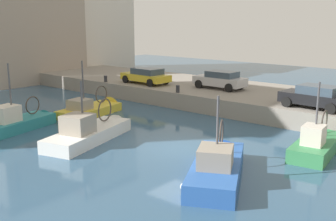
# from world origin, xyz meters

# --- Properties ---
(water_surface) EXTENTS (80.00, 80.00, 0.00)m
(water_surface) POSITION_xyz_m (0.00, 0.00, 0.00)
(water_surface) COLOR #335675
(water_surface) RESTS_ON ground
(quay_wall) EXTENTS (9.00, 56.00, 1.20)m
(quay_wall) POSITION_xyz_m (11.50, 0.00, 0.60)
(quay_wall) COLOR gray
(quay_wall) RESTS_ON ground
(fishing_boat_teal) EXTENTS (5.88, 2.79, 4.82)m
(fishing_boat_teal) POSITION_xyz_m (-3.32, 9.63, 0.14)
(fishing_boat_teal) COLOR teal
(fishing_boat_teal) RESTS_ON ground
(fishing_boat_blue) EXTENTS (6.64, 4.60, 4.42)m
(fishing_boat_blue) POSITION_xyz_m (-1.94, -3.66, 0.13)
(fishing_boat_blue) COLOR #2D60B7
(fishing_boat_blue) RESTS_ON ground
(fishing_boat_white) EXTENTS (6.95, 3.56, 4.24)m
(fishing_boat_white) POSITION_xyz_m (-1.96, 4.58, 0.15)
(fishing_boat_white) COLOR white
(fishing_boat_white) RESTS_ON ground
(fishing_boat_yellow) EXTENTS (5.75, 2.81, 4.73)m
(fishing_boat_yellow) POSITION_xyz_m (2.18, 9.43, 0.10)
(fishing_boat_yellow) COLOR gold
(fishing_boat_yellow) RESTS_ON ground
(fishing_boat_green) EXTENTS (5.59, 2.24, 4.41)m
(fishing_boat_green) POSITION_xyz_m (3.97, -5.77, 0.12)
(fishing_boat_green) COLOR #388951
(fishing_boat_green) RESTS_ON ground
(parked_car_silver) EXTENTS (1.94, 4.08, 1.38)m
(parked_car_silver) POSITION_xyz_m (10.82, 4.54, 1.92)
(parked_car_silver) COLOR #B7B7BC
(parked_car_silver) RESTS_ON quay_wall
(parked_car_black) EXTENTS (2.22, 4.18, 1.41)m
(parked_car_black) POSITION_xyz_m (8.54, -3.81, 1.93)
(parked_car_black) COLOR black
(parked_car_black) RESTS_ON quay_wall
(parked_car_yellow) EXTENTS (2.23, 4.49, 1.32)m
(parked_car_yellow) POSITION_xyz_m (8.93, 10.69, 1.89)
(parked_car_yellow) COLOR gold
(parked_car_yellow) RESTS_ON quay_wall
(mooring_bollard_mid) EXTENTS (0.28, 0.28, 0.55)m
(mooring_bollard_mid) POSITION_xyz_m (7.35, 6.00, 1.48)
(mooring_bollard_mid) COLOR #2D2D33
(mooring_bollard_mid) RESTS_ON quay_wall
(mooring_bollard_north) EXTENTS (0.28, 0.28, 0.55)m
(mooring_bollard_north) POSITION_xyz_m (7.35, 14.00, 1.48)
(mooring_bollard_north) COLOR #2D2D33
(mooring_bollard_north) RESTS_ON quay_wall
(waterfront_building_west_mid) EXTENTS (10.93, 7.03, 12.82)m
(waterfront_building_west_mid) POSITION_xyz_m (7.83, 26.97, 6.43)
(waterfront_building_west_mid) COLOR #A39384
(waterfront_building_west_mid) RESTS_ON ground
(waterfront_building_central) EXTENTS (8.62, 8.30, 14.78)m
(waterfront_building_central) POSITION_xyz_m (17.20, 28.30, 7.41)
(waterfront_building_central) COLOR silver
(waterfront_building_central) RESTS_ON ground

